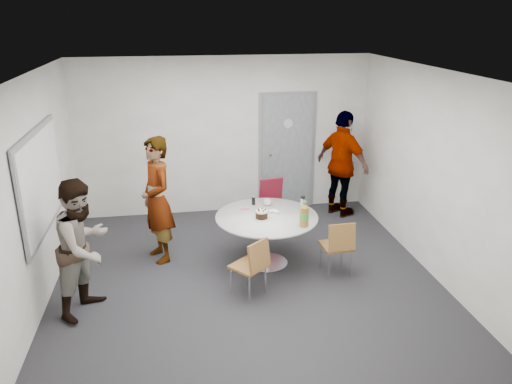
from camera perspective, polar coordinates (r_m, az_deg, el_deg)
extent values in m
plane|color=black|center=(6.79, -1.08, -9.80)|extent=(5.00, 5.00, 0.00)
plane|color=silver|center=(5.93, -1.26, 13.46)|extent=(5.00, 5.00, 0.00)
plane|color=#BBB9B1|center=(8.62, -3.61, 6.36)|extent=(5.00, 0.00, 5.00)
plane|color=#BBB9B1|center=(6.39, -23.92, -0.25)|extent=(0.00, 5.00, 5.00)
plane|color=#BBB9B1|center=(7.02, 19.46, 2.07)|extent=(0.00, 5.00, 5.00)
plane|color=#BBB9B1|center=(3.99, 4.18, -10.53)|extent=(5.00, 0.00, 5.00)
cube|color=slate|center=(8.85, 3.58, 4.54)|extent=(0.90, 0.05, 2.05)
cube|color=gray|center=(8.87, 3.54, 4.59)|extent=(1.02, 0.04, 2.12)
cylinder|color=#B2BFC6|center=(8.69, 3.70, 7.83)|extent=(0.16, 0.01, 0.16)
cylinder|color=silver|center=(8.73, 1.61, 4.32)|extent=(0.04, 0.14, 0.04)
cube|color=gray|center=(6.54, -23.35, 1.18)|extent=(0.03, 1.90, 1.25)
cube|color=white|center=(6.53, -23.18, 1.19)|extent=(0.01, 1.78, 1.13)
cylinder|color=silver|center=(6.85, 1.23, -2.85)|extent=(1.41, 1.41, 0.03)
cylinder|color=silver|center=(6.99, 1.20, -5.54)|extent=(0.09, 0.09, 0.68)
cylinder|color=silver|center=(7.15, 1.18, -8.07)|extent=(0.60, 0.60, 0.02)
cylinder|color=silver|center=(6.75, 0.64, -3.02)|extent=(0.22, 0.22, 0.01)
cylinder|color=black|center=(6.73, 0.64, -2.65)|extent=(0.16, 0.16, 0.09)
cylinder|color=white|center=(6.71, 0.64, -2.21)|extent=(0.17, 0.17, 0.02)
cylinder|color=#966620|center=(6.49, 5.52, -2.84)|extent=(0.12, 0.12, 0.27)
cylinder|color=#47923A|center=(6.48, 5.53, -2.75)|extent=(0.12, 0.12, 0.10)
cone|color=#966620|center=(6.43, 5.57, -1.52)|extent=(0.11, 0.11, 0.06)
cylinder|color=#469543|center=(6.41, 5.58, -1.17)|extent=(0.04, 0.04, 0.03)
imported|color=white|center=(7.19, 1.31, -1.18)|extent=(0.16, 0.16, 0.09)
cylinder|color=black|center=(7.21, -0.29, -1.00)|extent=(0.05, 0.05, 0.12)
cylinder|color=silver|center=(7.05, 5.34, -1.37)|extent=(0.06, 0.06, 0.17)
cylinder|color=black|center=(7.01, 5.36, -0.61)|extent=(0.07, 0.07, 0.03)
cube|color=#D26970|center=(7.07, -1.26, -1.87)|extent=(0.13, 0.07, 0.02)
ellipsoid|color=white|center=(6.95, 2.10, -2.21)|extent=(0.17, 0.17, 0.03)
cube|color=brown|center=(6.24, -0.90, -8.47)|extent=(0.53, 0.53, 0.03)
cube|color=brown|center=(6.04, 0.37, -7.29)|extent=(0.32, 0.29, 0.36)
cylinder|color=silver|center=(6.52, -1.00, -9.13)|extent=(0.02, 0.02, 0.40)
cylinder|color=silver|center=(6.33, -2.85, -10.13)|extent=(0.02, 0.02, 0.40)
cylinder|color=silver|center=(6.35, 1.07, -9.99)|extent=(0.02, 0.02, 0.40)
cylinder|color=silver|center=(6.15, -0.76, -11.06)|extent=(0.02, 0.02, 0.40)
cube|color=brown|center=(6.81, 9.15, -6.10)|extent=(0.40, 0.40, 0.03)
cube|color=brown|center=(6.57, 9.82, -5.14)|extent=(0.37, 0.10, 0.36)
cylinder|color=silver|center=(7.08, 9.77, -6.91)|extent=(0.02, 0.02, 0.41)
cylinder|color=silver|center=(6.98, 7.41, -7.21)|extent=(0.02, 0.02, 0.41)
cylinder|color=silver|center=(6.83, 10.74, -8.04)|extent=(0.02, 0.02, 0.41)
cylinder|color=silver|center=(6.73, 8.30, -8.36)|extent=(0.02, 0.02, 0.41)
cube|color=maroon|center=(7.97, 2.19, -1.66)|extent=(0.47, 0.47, 0.03)
cube|color=maroon|center=(8.06, 1.73, 0.29)|extent=(0.40, 0.15, 0.39)
cylinder|color=silver|center=(7.86, 1.46, -3.70)|extent=(0.02, 0.02, 0.44)
cylinder|color=silver|center=(7.97, 3.70, -3.40)|extent=(0.02, 0.02, 0.44)
cylinder|color=silver|center=(8.14, 0.67, -2.82)|extent=(0.02, 0.02, 0.44)
cylinder|color=silver|center=(8.25, 2.84, -2.54)|extent=(0.02, 0.02, 0.44)
imported|color=#A5C6EA|center=(7.07, -11.24, -0.92)|extent=(0.64, 0.77, 1.80)
imported|color=white|center=(6.10, -19.08, -5.95)|extent=(0.93, 1.00, 1.64)
imported|color=black|center=(8.63, 9.85, 3.13)|extent=(0.93, 1.15, 1.83)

